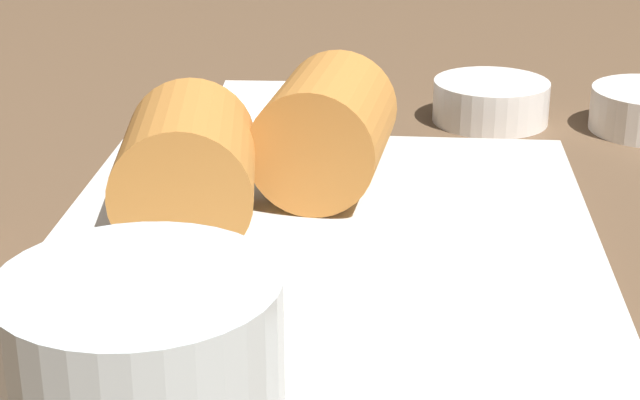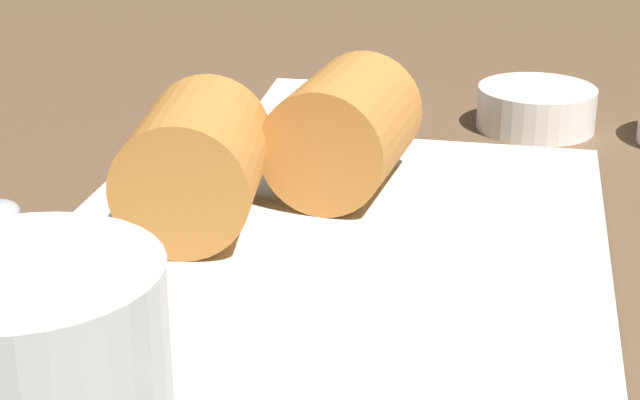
{
  "view_description": "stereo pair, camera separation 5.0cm",
  "coord_description": "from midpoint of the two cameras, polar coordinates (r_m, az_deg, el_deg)",
  "views": [
    {
      "loc": [
        39.67,
        4.5,
        23.25
      ],
      "look_at": [
        -2.9,
        1.1,
        5.96
      ],
      "focal_mm": 60.0,
      "sensor_mm": 36.0,
      "label": 1
    },
    {
      "loc": [
        38.98,
        9.46,
        23.25
      ],
      "look_at": [
        -2.9,
        1.1,
        5.96
      ],
      "focal_mm": 60.0,
      "sensor_mm": 36.0,
      "label": 2
    }
  ],
  "objects": [
    {
      "name": "napkin",
      "position": [
        0.71,
        2.68,
        4.86
      ],
      "size": [
        11.74,
        10.11,
        0.6
      ],
      "color": "white",
      "rests_on": "table_surface"
    },
    {
      "name": "dipping_bowl_near",
      "position": [
        0.69,
        13.52,
        4.85
      ],
      "size": [
        7.42,
        7.42,
        2.68
      ],
      "color": "white",
      "rests_on": "table_surface"
    },
    {
      "name": "roll_front_right",
      "position": [
        0.54,
        4.14,
        3.86
      ],
      "size": [
        9.5,
        7.0,
        6.14
      ],
      "color": "#B77533",
      "rests_on": "serving_plate"
    },
    {
      "name": "roll_front_left",
      "position": [
        0.49,
        -3.69,
        2.15
      ],
      "size": [
        9.54,
        7.12,
        6.14
      ],
      "color": "#B77533",
      "rests_on": "serving_plate"
    },
    {
      "name": "serving_plate",
      "position": [
        0.47,
        3.03,
        -3.66
      ],
      "size": [
        32.44,
        25.01,
        1.5
      ],
      "color": "silver",
      "rests_on": "table_surface"
    },
    {
      "name": "table_surface",
      "position": [
        0.46,
        1.08,
        -7.08
      ],
      "size": [
        180.0,
        140.0,
        2.0
      ],
      "color": "brown",
      "rests_on": "ground"
    }
  ]
}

